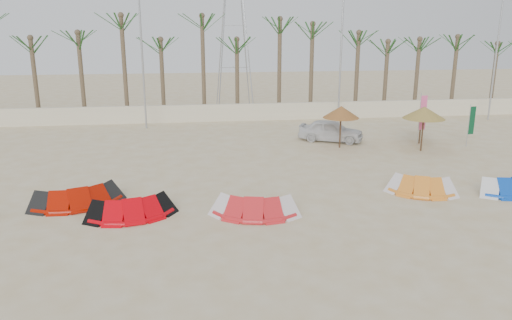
{
  "coord_description": "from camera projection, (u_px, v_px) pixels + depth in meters",
  "views": [
    {
      "loc": [
        -2.82,
        -15.41,
        7.28
      ],
      "look_at": [
        0.0,
        6.0,
        1.3
      ],
      "focal_mm": 35.0,
      "sensor_mm": 36.0,
      "label": 1
    }
  ],
  "objects": [
    {
      "name": "palm_line",
      "position": [
        235.0,
        34.0,
        37.83
      ],
      "size": [
        52.0,
        4.0,
        7.7
      ],
      "color": "brown",
      "rests_on": "ground"
    },
    {
      "name": "lamp_d",
      "position": [
        498.0,
        43.0,
        37.11
      ],
      "size": [
        1.25,
        0.14,
        11.0
      ],
      "color": "#A5A8AD",
      "rests_on": "ground"
    },
    {
      "name": "kite_red_mid",
      "position": [
        132.0,
        205.0,
        19.42
      ],
      "size": [
        3.62,
        2.21,
        0.9
      ],
      "color": "#D30009",
      "rests_on": "ground"
    },
    {
      "name": "lamp_b",
      "position": [
        142.0,
        45.0,
        33.84
      ],
      "size": [
        1.25,
        0.14,
        11.0
      ],
      "color": "#A5A8AD",
      "rests_on": "ground"
    },
    {
      "name": "lamp_c",
      "position": [
        342.0,
        44.0,
        35.6
      ],
      "size": [
        1.25,
        0.14,
        11.0
      ],
      "color": "#A5A8AD",
      "rests_on": "ground"
    },
    {
      "name": "kite_blue",
      "position": [
        510.0,
        183.0,
        22.09
      ],
      "size": [
        3.45,
        2.0,
        0.9
      ],
      "color": "#0940B5",
      "rests_on": "ground"
    },
    {
      "name": "parasol_right",
      "position": [
        422.0,
        113.0,
        30.49
      ],
      "size": [
        1.95,
        1.95,
        2.28
      ],
      "color": "#4C331E",
      "rests_on": "ground"
    },
    {
      "name": "flag_green",
      "position": [
        472.0,
        122.0,
        29.76
      ],
      "size": [
        0.45,
        0.11,
        2.59
      ],
      "color": "#A5A8AD",
      "rests_on": "ground"
    },
    {
      "name": "parasol_left",
      "position": [
        341.0,
        112.0,
        29.39
      ],
      "size": [
        2.16,
        2.16,
        2.52
      ],
      "color": "#4C331E",
      "rests_on": "ground"
    },
    {
      "name": "flag_pink",
      "position": [
        422.0,
        114.0,
        30.13
      ],
      "size": [
        0.45,
        0.06,
        3.21
      ],
      "color": "#A5A8AD",
      "rests_on": "ground"
    },
    {
      "name": "kite_red_left",
      "position": [
        79.0,
        194.0,
        20.67
      ],
      "size": [
        4.01,
        2.61,
        0.9
      ],
      "color": "#A40F00",
      "rests_on": "ground"
    },
    {
      "name": "pylon",
      "position": [
        235.0,
        108.0,
        43.9
      ],
      "size": [
        3.0,
        3.0,
        14.0
      ],
      "primitive_type": null,
      "color": "#A5A8AD",
      "rests_on": "ground"
    },
    {
      "name": "kite_orange",
      "position": [
        418.0,
        183.0,
        22.0
      ],
      "size": [
        3.36,
        2.45,
        0.9
      ],
      "color": "orange",
      "rests_on": "ground"
    },
    {
      "name": "parasol_mid",
      "position": [
        424.0,
        113.0,
        28.61
      ],
      "size": [
        2.42,
        2.42,
        2.62
      ],
      "color": "#4C331E",
      "rests_on": "ground"
    },
    {
      "name": "kite_red_right",
      "position": [
        253.0,
        203.0,
        19.58
      ],
      "size": [
        3.6,
        2.13,
        0.9
      ],
      "color": "red",
      "rests_on": "ground"
    },
    {
      "name": "car",
      "position": [
        331.0,
        131.0,
        31.42
      ],
      "size": [
        4.31,
        3.2,
        1.37
      ],
      "primitive_type": "imported",
      "rotation": [
        0.0,
        0.0,
        1.12
      ],
      "color": "silver",
      "rests_on": "ground"
    },
    {
      "name": "boundary_wall",
      "position": [
        229.0,
        113.0,
        37.86
      ],
      "size": [
        60.0,
        0.3,
        1.3
      ],
      "primitive_type": "cube",
      "color": "beige",
      "rests_on": "ground"
    },
    {
      "name": "ground",
      "position": [
        279.0,
        243.0,
        17.02
      ],
      "size": [
        120.0,
        120.0,
        0.0
      ],
      "primitive_type": "plane",
      "color": "beige",
      "rests_on": "ground"
    }
  ]
}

